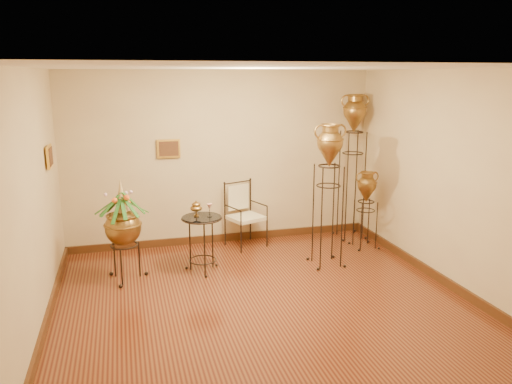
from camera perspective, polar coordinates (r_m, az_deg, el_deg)
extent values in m
plane|color=brown|center=(6.21, 0.94, -12.78)|extent=(5.00, 5.00, 0.00)
cube|color=#472510|center=(8.42, -3.76, -5.22)|extent=(5.00, 0.04, 0.12)
cube|color=#472510|center=(6.05, -23.00, -13.99)|extent=(0.04, 5.00, 0.12)
cube|color=#472510|center=(7.22, 20.49, -9.30)|extent=(0.04, 5.00, 0.12)
cube|color=#F1BF47|center=(7.93, -9.95, 4.90)|extent=(0.36, 0.03, 0.29)
cube|color=#F1BF47|center=(6.94, -22.54, 3.76)|extent=(0.03, 0.36, 0.29)
cube|color=#FFEAC0|center=(8.05, -1.16, -2.95)|extent=(0.64, 0.61, 0.06)
cube|color=#FFEAC0|center=(7.98, -1.17, -0.91)|extent=(0.37, 0.16, 0.41)
cylinder|color=black|center=(6.98, -6.23, -2.90)|extent=(0.55, 0.55, 0.02)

